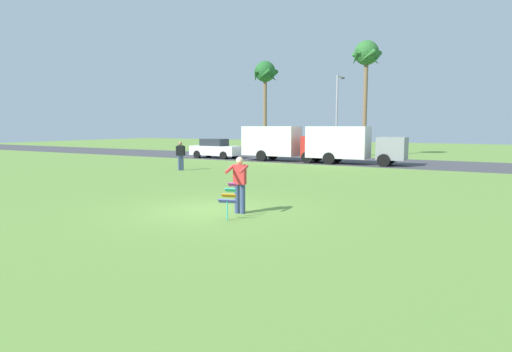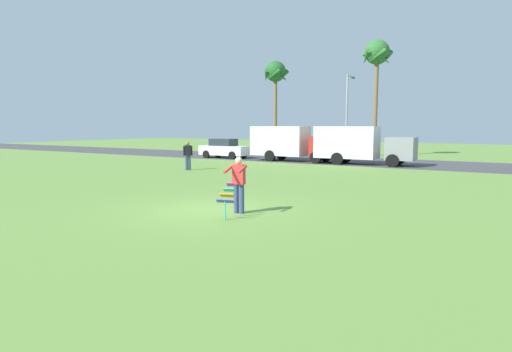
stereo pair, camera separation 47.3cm
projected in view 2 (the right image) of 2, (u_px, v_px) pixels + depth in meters
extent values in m
plane|color=olive|center=(212.00, 210.00, 13.75)|extent=(120.00, 120.00, 0.00)
cube|color=#424247|center=(386.00, 163.00, 31.30)|extent=(120.00, 8.00, 0.01)
cylinder|color=#384772|center=(242.00, 199.00, 13.16)|extent=(0.16, 0.16, 0.90)
cylinder|color=#384772|center=(236.00, 199.00, 13.22)|extent=(0.16, 0.16, 0.90)
cube|color=red|center=(239.00, 174.00, 13.10)|extent=(0.39, 0.28, 0.60)
sphere|color=beige|center=(239.00, 161.00, 13.05)|extent=(0.22, 0.22, 0.22)
cylinder|color=red|center=(242.00, 169.00, 12.77)|extent=(0.19, 0.59, 0.24)
cylinder|color=red|center=(229.00, 169.00, 12.93)|extent=(0.19, 0.59, 0.24)
cube|color=#D83399|center=(230.00, 184.00, 12.63)|extent=(0.25, 0.20, 0.12)
cube|color=#33BFBF|center=(229.00, 190.00, 12.49)|extent=(0.35, 0.22, 0.12)
cube|color=orange|center=(227.00, 195.00, 12.35)|extent=(0.44, 0.25, 0.12)
cube|color=#4C4CCC|center=(225.00, 201.00, 12.21)|extent=(0.53, 0.28, 0.12)
cylinder|color=#33BFBF|center=(225.00, 211.00, 12.24)|extent=(0.04, 0.04, 0.55)
cube|color=white|center=(225.00, 150.00, 35.74)|extent=(4.22, 1.75, 0.76)
cube|color=#282D38|center=(223.00, 142.00, 35.74)|extent=(2.03, 1.42, 0.60)
cylinder|color=black|center=(243.00, 154.00, 35.80)|extent=(0.64, 0.23, 0.64)
cylinder|color=black|center=(232.00, 155.00, 34.43)|extent=(0.64, 0.23, 0.64)
cylinder|color=black|center=(218.00, 153.00, 37.13)|extent=(0.64, 0.23, 0.64)
cylinder|color=black|center=(206.00, 154.00, 35.75)|extent=(0.64, 0.23, 0.64)
cube|color=#B2231E|center=(325.00, 147.00, 31.06)|extent=(1.80, 1.90, 1.50)
cube|color=silver|center=(280.00, 141.00, 32.94)|extent=(4.20, 2.01, 2.20)
cylinder|color=black|center=(326.00, 156.00, 32.11)|extent=(0.84, 0.28, 0.84)
cylinder|color=black|center=(316.00, 158.00, 30.55)|extent=(0.84, 0.28, 0.84)
cylinder|color=black|center=(282.00, 154.00, 34.03)|extent=(0.84, 0.28, 0.84)
cylinder|color=black|center=(270.00, 156.00, 32.47)|extent=(0.84, 0.28, 0.84)
cube|color=gray|center=(401.00, 149.00, 28.40)|extent=(1.87, 1.97, 1.50)
cube|color=silver|center=(347.00, 142.00, 30.16)|extent=(4.27, 2.16, 2.20)
cylinder|color=black|center=(398.00, 159.00, 29.45)|extent=(0.85, 0.31, 0.84)
cylinder|color=black|center=(392.00, 161.00, 27.86)|extent=(0.85, 0.31, 0.84)
cylinder|color=black|center=(346.00, 157.00, 31.25)|extent=(0.85, 0.31, 0.84)
cylinder|color=black|center=(337.00, 159.00, 29.66)|extent=(0.85, 0.31, 0.84)
cylinder|color=brown|center=(275.00, 113.00, 44.24)|extent=(0.36, 0.36, 7.95)
sphere|color=#236028|center=(276.00, 71.00, 43.76)|extent=(2.10, 2.10, 2.10)
cone|color=#236028|center=(284.00, 75.00, 43.32)|extent=(0.44, 1.56, 1.28)
cone|color=#236028|center=(282.00, 77.00, 44.42)|extent=(1.62, 0.90, 1.28)
cone|color=#236028|center=(272.00, 77.00, 44.68)|extent=(1.27, 1.52, 1.28)
cone|color=#236028|center=(266.00, 76.00, 43.74)|extent=(1.27, 1.52, 1.28)
cone|color=#236028|center=(274.00, 75.00, 42.89)|extent=(1.62, 0.90, 1.28)
cylinder|color=brown|center=(375.00, 106.00, 37.38)|extent=(0.36, 0.36, 8.72)
sphere|color=#2D6B2D|center=(377.00, 52.00, 36.85)|extent=(2.10, 2.10, 2.10)
cone|color=#2D6B2D|center=(388.00, 57.00, 36.41)|extent=(0.44, 1.56, 1.28)
cone|color=#2D6B2D|center=(383.00, 59.00, 37.52)|extent=(1.62, 0.90, 1.28)
cone|color=#2D6B2D|center=(370.00, 59.00, 37.78)|extent=(1.27, 1.52, 1.28)
cone|color=#2D6B2D|center=(366.00, 57.00, 36.83)|extent=(1.27, 1.52, 1.28)
cone|color=#2D6B2D|center=(377.00, 56.00, 35.99)|extent=(1.62, 0.90, 1.28)
cylinder|color=#9E9EA3|center=(347.00, 116.00, 37.06)|extent=(0.16, 0.16, 7.00)
cylinder|color=#9E9EA3|center=(350.00, 76.00, 37.25)|extent=(0.10, 1.40, 0.10)
cube|color=#4C4C51|center=(353.00, 78.00, 37.81)|extent=(0.24, 0.44, 0.16)
cylinder|color=#384772|center=(186.00, 163.00, 26.06)|extent=(0.16, 0.16, 0.90)
cylinder|color=#384772|center=(189.00, 163.00, 26.12)|extent=(0.16, 0.16, 0.90)
cube|color=black|center=(188.00, 150.00, 26.01)|extent=(0.40, 0.42, 0.60)
sphere|color=#9E7051|center=(188.00, 143.00, 25.96)|extent=(0.22, 0.22, 0.22)
cylinder|color=black|center=(184.00, 151.00, 25.93)|extent=(0.09, 0.09, 0.58)
cylinder|color=black|center=(192.00, 151.00, 26.09)|extent=(0.09, 0.09, 0.58)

